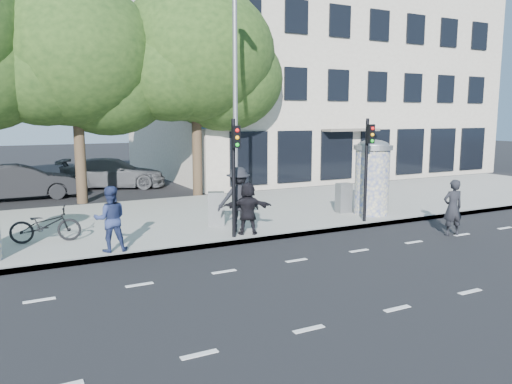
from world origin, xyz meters
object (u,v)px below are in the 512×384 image
ped_d (238,199)px  traffic_pole_near (234,166)px  man_road (453,208)px  cabinet_left (216,209)px  bicycle (46,225)px  car_mid (22,182)px  street_lamp (236,81)px  traffic_pole_far (367,159)px  ped_f (248,208)px  ped_c (110,219)px  cabinet_right (344,198)px  car_right (113,173)px  ad_column_right (372,175)px

ped_d → traffic_pole_near: bearing=72.8°
man_road → cabinet_left: size_ratio=1.60×
bicycle → man_road: bearing=-100.3°
cabinet_left → car_mid: car_mid is taller
street_lamp → traffic_pole_far: bearing=-39.9°
cabinet_left → car_mid: 10.68m
ped_f → bicycle: bearing=4.9°
traffic_pole_near → ped_c: bearing=177.9°
street_lamp → ped_d: size_ratio=4.10×
ped_d → bicycle: size_ratio=1.05×
traffic_pole_far → cabinet_right: size_ratio=3.18×
traffic_pole_near → car_right: 13.04m
traffic_pole_far → ped_c: traffic_pole_far is taller
ped_d → car_mid: (-5.53, 10.35, -0.36)m
street_lamp → cabinet_right: size_ratio=7.49×
traffic_pole_near → ped_f: 1.41m
traffic_pole_near → man_road: size_ratio=1.97×
ped_d → car_right: (-1.25, 12.22, -0.37)m
ped_d → man_road: (5.79, -3.00, -0.26)m
man_road → car_mid: (-11.32, 13.35, -0.10)m
car_right → street_lamp: bearing=-147.3°
cabinet_right → ad_column_right: bearing=-43.4°
ad_column_right → ped_c: (-9.27, -0.78, -0.53)m
ped_d → car_right: 12.29m
traffic_pole_far → cabinet_right: 2.26m
street_lamp → cabinet_left: 4.42m
ad_column_right → traffic_pole_near: traffic_pole_near is taller
traffic_pole_far → ped_f: bearing=177.4°
ped_d → ped_c: bearing=24.0°
street_lamp → ped_f: bearing=-108.4°
ped_d → ped_f: 0.56m
ped_d → cabinet_left: size_ratio=1.81×
ped_d → bicycle: ped_d is taller
traffic_pole_near → man_road: bearing=-20.1°
cabinet_right → car_mid: car_mid is taller
ad_column_right → ped_c: ad_column_right is taller
bicycle → ped_c: bearing=-131.3°
cabinet_left → ped_d: bearing=-51.7°
ad_column_right → street_lamp: street_lamp is taller
ad_column_right → man_road: (0.45, -3.19, -0.67)m
ad_column_right → ped_f: 5.37m
traffic_pole_near → ped_d: bearing=57.3°
cabinet_left → street_lamp: bearing=63.5°
street_lamp → car_mid: size_ratio=1.72×
car_right → cabinet_right: bearing=-132.0°
traffic_pole_near → ped_c: traffic_pole_near is taller
ad_column_right → cabinet_right: bearing=134.2°
ad_column_right → cabinet_left: 5.77m
man_road → bicycle: 11.91m
traffic_pole_far → street_lamp: (-3.40, 2.84, 2.56)m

